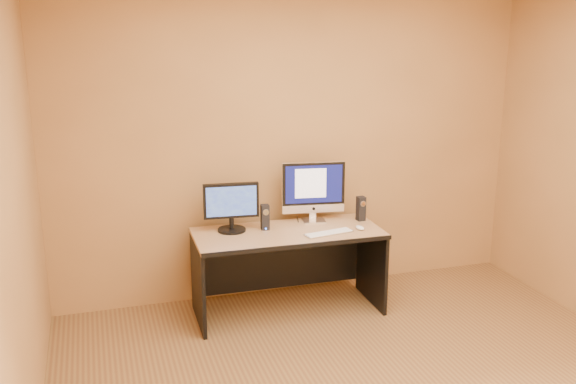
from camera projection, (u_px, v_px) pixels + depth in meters
name	position (u px, v px, depth m)	size (l,w,h in m)	color
walls	(407.00, 204.00, 3.44)	(4.00, 4.00, 2.60)	#AA7944
desk	(288.00, 272.00, 5.06)	(1.45, 0.64, 0.67)	tan
imac	(314.00, 191.00, 5.17)	(0.52, 0.19, 0.50)	silver
second_monitor	(231.00, 207.00, 4.94)	(0.44, 0.22, 0.38)	black
speaker_left	(265.00, 217.00, 5.00)	(0.06, 0.07, 0.20)	black
speaker_right	(361.00, 209.00, 5.23)	(0.06, 0.07, 0.20)	black
keyboard	(329.00, 233.00, 4.91)	(0.39, 0.11, 0.02)	silver
mouse	(360.00, 228.00, 5.01)	(0.05, 0.09, 0.03)	white
cable_a	(316.00, 217.00, 5.32)	(0.01, 0.01, 0.20)	black
cable_b	(298.00, 219.00, 5.28)	(0.01, 0.01, 0.16)	black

